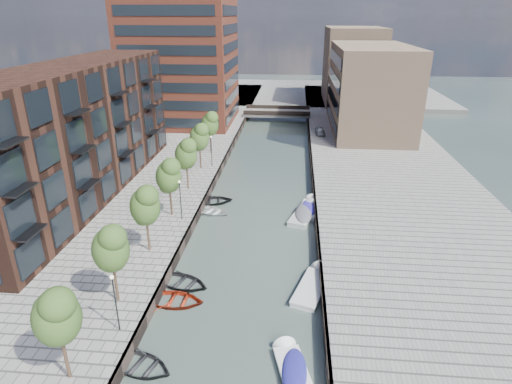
# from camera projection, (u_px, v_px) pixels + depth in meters

# --- Properties ---
(water) EXTENTS (300.00, 300.00, 0.00)m
(water) POSITION_uv_depth(u_px,v_px,m) (266.00, 175.00, 56.71)
(water) COLOR #38473F
(water) RESTS_ON ground
(quay_left) EXTENTS (60.00, 140.00, 1.00)m
(quay_left) POSITION_uv_depth(u_px,v_px,m) (9.00, 163.00, 59.56)
(quay_left) COLOR gray
(quay_left) RESTS_ON ground
(quay_right) EXTENTS (20.00, 140.00, 1.00)m
(quay_right) POSITION_uv_depth(u_px,v_px,m) (389.00, 175.00, 55.16)
(quay_right) COLOR gray
(quay_right) RESTS_ON ground
(quay_wall_left) EXTENTS (0.25, 140.00, 1.00)m
(quay_wall_left) POSITION_uv_depth(u_px,v_px,m) (220.00, 170.00, 57.03)
(quay_wall_left) COLOR #332823
(quay_wall_left) RESTS_ON ground
(quay_wall_right) EXTENTS (0.25, 140.00, 1.00)m
(quay_wall_right) POSITION_uv_depth(u_px,v_px,m) (312.00, 173.00, 56.00)
(quay_wall_right) COLOR #332823
(quay_wall_right) RESTS_ON ground
(far_closure) EXTENTS (80.00, 40.00, 1.00)m
(far_closure) POSITION_uv_depth(u_px,v_px,m) (282.00, 93.00, 111.60)
(far_closure) COLOR gray
(far_closure) RESTS_ON ground
(apartment_block) EXTENTS (8.00, 38.00, 14.00)m
(apartment_block) POSITION_uv_depth(u_px,v_px,m) (75.00, 132.00, 46.12)
(apartment_block) COLOR black
(apartment_block) RESTS_ON quay_left
(tower) EXTENTS (18.00, 18.00, 30.00)m
(tower) POSITION_uv_depth(u_px,v_px,m) (180.00, 37.00, 74.90)
(tower) COLOR brown
(tower) RESTS_ON quay_left
(tan_block_near) EXTENTS (12.00, 25.00, 14.00)m
(tan_block_near) POSITION_uv_depth(u_px,v_px,m) (369.00, 88.00, 72.46)
(tan_block_near) COLOR #9A7A5E
(tan_block_near) RESTS_ON quay_right
(tan_block_far) EXTENTS (12.00, 20.00, 16.00)m
(tan_block_far) POSITION_uv_depth(u_px,v_px,m) (352.00, 65.00, 95.94)
(tan_block_far) COLOR #9A7A5E
(tan_block_far) RESTS_ON quay_right
(bridge) EXTENTS (13.00, 6.00, 1.30)m
(bridge) POSITION_uv_depth(u_px,v_px,m) (277.00, 113.00, 85.55)
(bridge) COLOR gray
(bridge) RESTS_ON ground
(tree_0) EXTENTS (2.50, 2.50, 5.95)m
(tree_0) POSITION_uv_depth(u_px,v_px,m) (56.00, 314.00, 22.32)
(tree_0) COLOR #382619
(tree_0) RESTS_ON quay_left
(tree_1) EXTENTS (2.50, 2.50, 5.95)m
(tree_1) POSITION_uv_depth(u_px,v_px,m) (110.00, 247.00, 28.75)
(tree_1) COLOR #382619
(tree_1) RESTS_ON quay_left
(tree_2) EXTENTS (2.50, 2.50, 5.95)m
(tree_2) POSITION_uv_depth(u_px,v_px,m) (145.00, 204.00, 35.18)
(tree_2) COLOR #382619
(tree_2) RESTS_ON quay_left
(tree_3) EXTENTS (2.50, 2.50, 5.95)m
(tree_3) POSITION_uv_depth(u_px,v_px,m) (169.00, 175.00, 41.60)
(tree_3) COLOR #382619
(tree_3) RESTS_ON quay_left
(tree_4) EXTENTS (2.50, 2.50, 5.95)m
(tree_4) POSITION_uv_depth(u_px,v_px,m) (186.00, 153.00, 48.03)
(tree_4) COLOR #382619
(tree_4) RESTS_ON quay_left
(tree_5) EXTENTS (2.50, 2.50, 5.95)m
(tree_5) POSITION_uv_depth(u_px,v_px,m) (199.00, 136.00, 54.46)
(tree_5) COLOR #382619
(tree_5) RESTS_ON quay_left
(tree_6) EXTENTS (2.50, 2.50, 5.95)m
(tree_6) POSITION_uv_depth(u_px,v_px,m) (210.00, 123.00, 60.88)
(tree_6) COLOR #382619
(tree_6) RESTS_ON quay_left
(lamp_0) EXTENTS (0.24, 0.24, 4.12)m
(lamp_0) POSITION_uv_depth(u_px,v_px,m) (115.00, 297.00, 26.58)
(lamp_0) COLOR black
(lamp_0) RESTS_ON quay_left
(lamp_1) EXTENTS (0.24, 0.24, 4.12)m
(lamp_1) POSITION_uv_depth(u_px,v_px,m) (180.00, 196.00, 41.27)
(lamp_1) COLOR black
(lamp_1) RESTS_ON quay_left
(lamp_2) EXTENTS (0.24, 0.24, 4.12)m
(lamp_2) POSITION_uv_depth(u_px,v_px,m) (211.00, 148.00, 55.96)
(lamp_2) COLOR black
(lamp_2) RESTS_ON quay_left
(sloop_0) EXTENTS (5.29, 4.49, 0.93)m
(sloop_0) POSITION_uv_depth(u_px,v_px,m) (182.00, 285.00, 33.77)
(sloop_0) COLOR black
(sloop_0) RESTS_ON ground
(sloop_1) EXTENTS (4.95, 4.15, 0.88)m
(sloop_1) POSITION_uv_depth(u_px,v_px,m) (141.00, 368.00, 25.85)
(sloop_1) COLOR #232326
(sloop_1) RESTS_ON ground
(sloop_2) EXTENTS (4.63, 3.42, 0.93)m
(sloop_2) POSITION_uv_depth(u_px,v_px,m) (175.00, 303.00, 31.67)
(sloop_2) COLOR #A12811
(sloop_2) RESTS_ON ground
(sloop_3) EXTENTS (4.98, 4.36, 0.86)m
(sloop_3) POSITION_uv_depth(u_px,v_px,m) (211.00, 213.00, 45.92)
(sloop_3) COLOR silver
(sloop_3) RESTS_ON ground
(sloop_4) EXTENTS (5.32, 4.30, 0.97)m
(sloop_4) POSITION_uv_depth(u_px,v_px,m) (212.00, 203.00, 48.36)
(sloop_4) COLOR black
(sloop_4) RESTS_ON ground
(motorboat_0) EXTENTS (2.78, 4.97, 1.57)m
(motorboat_0) POSITION_uv_depth(u_px,v_px,m) (292.00, 369.00, 25.53)
(motorboat_0) COLOR white
(motorboat_0) RESTS_ON ground
(motorboat_2) EXTENTS (3.43, 5.80, 1.83)m
(motorboat_2) POSITION_uv_depth(u_px,v_px,m) (314.00, 285.00, 33.58)
(motorboat_2) COLOR white
(motorboat_2) RESTS_ON ground
(motorboat_3) EXTENTS (2.50, 5.27, 1.69)m
(motorboat_3) POSITION_uv_depth(u_px,v_px,m) (309.00, 208.00, 46.60)
(motorboat_3) COLOR white
(motorboat_3) RESTS_ON ground
(motorboat_4) EXTENTS (3.48, 5.87, 1.85)m
(motorboat_4) POSITION_uv_depth(u_px,v_px,m) (305.00, 214.00, 45.18)
(motorboat_4) COLOR silver
(motorboat_4) RESTS_ON ground
(car) EXTENTS (1.74, 3.57, 1.17)m
(car) POSITION_uv_depth(u_px,v_px,m) (320.00, 131.00, 71.58)
(car) COLOR #B0B4B5
(car) RESTS_ON quay_right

